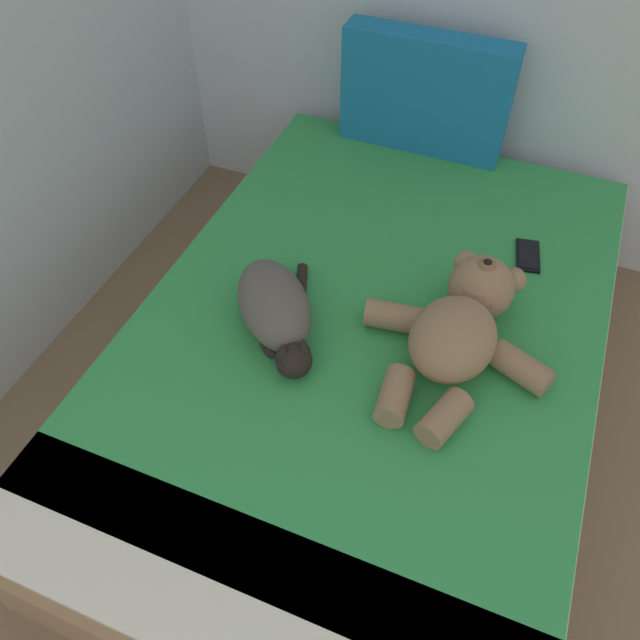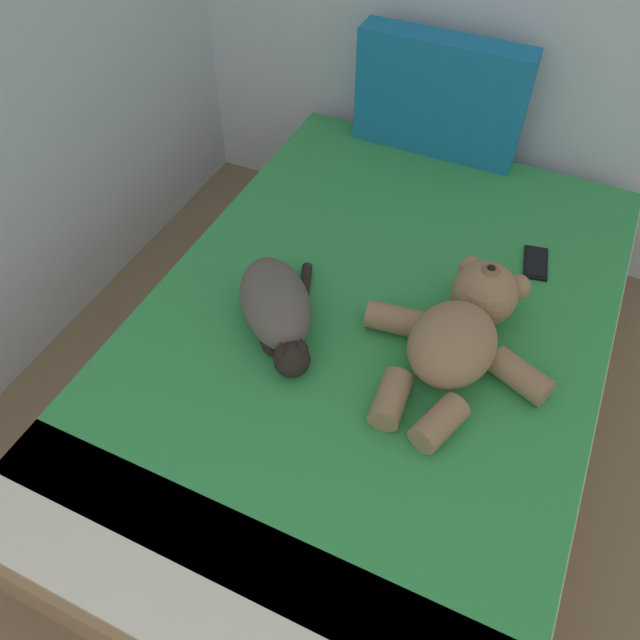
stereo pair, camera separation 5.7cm
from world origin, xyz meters
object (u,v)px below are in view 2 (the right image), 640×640
Objects in this scene: cat at (277,308)px; cell_phone at (536,263)px; bed at (367,368)px; patterned_cushion at (440,97)px; teddy_bear at (461,331)px.

cell_phone is (0.61, 0.56, -0.07)m from cat.
cell_phone reaches higher than bed.
teddy_bear is (0.37, -0.92, -0.13)m from patterned_cushion.
cat reaches higher than cell_phone.
cat is 2.67× the size of cell_phone.
cell_phone is at bearing 74.66° from teddy_bear.
patterned_cushion is at bearing 97.47° from bed.
patterned_cushion is 1.06m from cat.
bed is 3.28× the size of patterned_cushion.
bed is at bearing -130.90° from cell_phone.
cat is 0.83m from cell_phone.
bed is 0.40m from teddy_bear.
bed is 4.66× the size of cat.
cat is 0.50m from teddy_bear.
patterned_cushion is (-0.12, 0.91, 0.44)m from bed.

